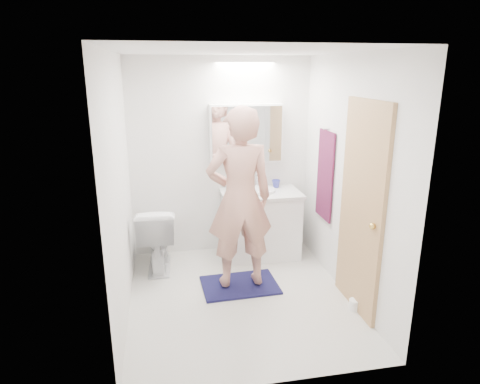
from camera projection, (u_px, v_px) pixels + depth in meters
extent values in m
plane|color=silver|center=(240.00, 297.00, 4.30)|extent=(2.50, 2.50, 0.00)
plane|color=white|center=(240.00, 51.00, 3.62)|extent=(2.50, 2.50, 0.00)
plane|color=white|center=(221.00, 158.00, 5.14)|extent=(2.50, 0.00, 2.50)
plane|color=white|center=(275.00, 234.00, 2.78)|extent=(2.50, 0.00, 2.50)
plane|color=white|center=(119.00, 191.00, 3.76)|extent=(0.00, 2.50, 2.50)
plane|color=white|center=(349.00, 179.00, 4.16)|extent=(0.00, 2.50, 2.50)
cube|color=white|center=(261.00, 225.00, 5.18)|extent=(0.90, 0.55, 0.78)
cube|color=silver|center=(261.00, 194.00, 5.06)|extent=(0.95, 0.58, 0.04)
cylinder|color=white|center=(261.00, 190.00, 5.08)|extent=(0.36, 0.36, 0.03)
cylinder|color=#BBBBBF|center=(257.00, 181.00, 5.24)|extent=(0.02, 0.02, 0.16)
cube|color=white|center=(246.00, 134.00, 5.04)|extent=(0.88, 0.14, 0.70)
cube|color=silver|center=(247.00, 134.00, 4.96)|extent=(0.84, 0.01, 0.66)
imported|color=white|center=(157.00, 237.00, 4.85)|extent=(0.46, 0.77, 0.76)
cube|color=#181544|center=(240.00, 285.00, 4.52)|extent=(0.82, 0.58, 0.02)
imported|color=tan|center=(240.00, 199.00, 4.24)|extent=(0.70, 0.47, 1.87)
cube|color=#A88054|center=(361.00, 209.00, 3.88)|extent=(0.04, 0.80, 2.00)
sphere|color=gold|center=(373.00, 226.00, 3.61)|extent=(0.06, 0.06, 0.06)
cube|color=#14123A|center=(325.00, 175.00, 4.70)|extent=(0.02, 0.42, 1.00)
cylinder|color=silver|center=(327.00, 129.00, 4.55)|extent=(0.07, 0.02, 0.02)
imported|color=beige|center=(237.00, 181.00, 5.12)|extent=(0.11, 0.11, 0.22)
imported|color=#5C9EC6|center=(239.00, 181.00, 5.16)|extent=(0.12, 0.12, 0.19)
imported|color=#393FAB|center=(276.00, 184.00, 5.24)|extent=(0.13, 0.13, 0.10)
cylinder|color=white|center=(355.00, 305.00, 4.07)|extent=(0.11, 0.11, 0.10)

